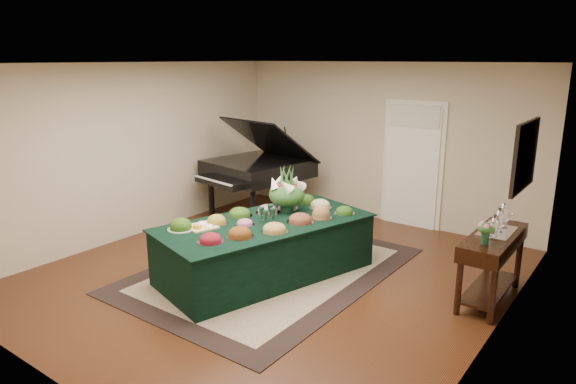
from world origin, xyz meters
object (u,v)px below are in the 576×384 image
Objects in this scene: buffet_table at (266,248)px; mahogany_sideboard at (493,250)px; floral_centerpiece at (287,190)px; grand_piano at (258,168)px.

mahogany_sideboard is (2.55, 0.99, 0.26)m from buffet_table.
mahogany_sideboard is (2.60, 0.46, -0.40)m from floral_centerpiece.
mahogany_sideboard is at bearing -12.28° from grand_piano.
buffet_table is 2.62m from grand_piano.
grand_piano is (-1.66, 1.39, -0.14)m from floral_centerpiece.
floral_centerpiece is at bearing -169.94° from mahogany_sideboard.
buffet_table is at bearing -84.75° from floral_centerpiece.
floral_centerpiece is 0.26× the size of grand_piano.
grand_piano is at bearing 131.66° from buffet_table.
floral_centerpiece is 0.38× the size of mahogany_sideboard.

